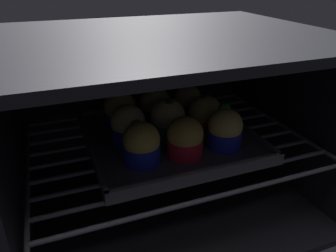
{
  "coord_description": "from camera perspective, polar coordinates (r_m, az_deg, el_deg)",
  "views": [
    {
      "loc": [
        -21.09,
        -32.47,
        45.8
      ],
      "look_at": [
        0.0,
        22.45,
        17.18
      ],
      "focal_mm": 34.82,
      "sensor_mm": 36.0,
      "label": 1
    }
  ],
  "objects": [
    {
      "name": "oven_cavity",
      "position": [
        0.69,
        -1.14,
        1.16
      ],
      "size": [
        59.0,
        47.0,
        37.0
      ],
      "color": "black",
      "rests_on": "ground"
    },
    {
      "name": "oven_rack",
      "position": [
        0.67,
        0.14,
        -2.92
      ],
      "size": [
        54.8,
        42.0,
        0.8
      ],
      "color": "#51515B",
      "rests_on": "oven_cavity"
    },
    {
      "name": "baking_tray",
      "position": [
        0.67,
        -0.0,
        -1.93
      ],
      "size": [
        32.06,
        32.06,
        2.2
      ],
      "color": "#4C4C51",
      "rests_on": "oven_rack"
    },
    {
      "name": "muffin_row0_col0",
      "position": [
        0.56,
        -4.66,
        -3.18
      ],
      "size": [
        6.5,
        6.5,
        7.56
      ],
      "color": "#1928B7",
      "rests_on": "baking_tray"
    },
    {
      "name": "muffin_row0_col1",
      "position": [
        0.58,
        3.3,
        -2.15
      ],
      "size": [
        6.51,
        6.51,
        7.47
      ],
      "color": "red",
      "rests_on": "baking_tray"
    },
    {
      "name": "muffin_row0_col2",
      "position": [
        0.61,
        9.94,
        -0.54
      ],
      "size": [
        6.5,
        6.5,
        8.32
      ],
      "color": "#1928B7",
      "rests_on": "baking_tray"
    },
    {
      "name": "muffin_row1_col0",
      "position": [
        0.63,
        -6.98,
        0.1
      ],
      "size": [
        6.67,
        6.67,
        7.59
      ],
      "color": "#1928B7",
      "rests_on": "baking_tray"
    },
    {
      "name": "muffin_row1_col1",
      "position": [
        0.65,
        -0.17,
        1.3
      ],
      "size": [
        7.06,
        7.06,
        7.93
      ],
      "color": "#0C8C84",
      "rests_on": "baking_tray"
    },
    {
      "name": "muffin_row1_col2",
      "position": [
        0.68,
        6.52,
        1.96
      ],
      "size": [
        6.9,
        6.9,
        7.5
      ],
      "color": "red",
      "rests_on": "baking_tray"
    },
    {
      "name": "muffin_row2_col0",
      "position": [
        0.69,
        -8.4,
        2.81
      ],
      "size": [
        6.71,
        6.71,
        8.04
      ],
      "color": "#1928B7",
      "rests_on": "baking_tray"
    },
    {
      "name": "muffin_row2_col1",
      "position": [
        0.72,
        -1.96,
        3.63
      ],
      "size": [
        6.96,
        6.96,
        7.62
      ],
      "color": "#1928B7",
      "rests_on": "baking_tray"
    },
    {
      "name": "muffin_row2_col2",
      "position": [
        0.75,
        3.48,
        4.23
      ],
      "size": [
        6.5,
        6.5,
        7.0
      ],
      "color": "#1928B7",
      "rests_on": "baking_tray"
    }
  ]
}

